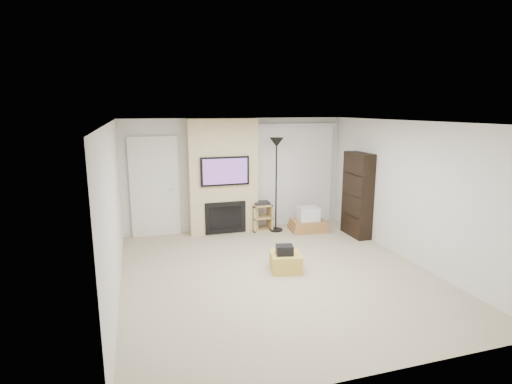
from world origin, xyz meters
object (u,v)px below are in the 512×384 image
object	(u,v)px
ottoman	(286,262)
box_stack	(308,222)
floor_lamp	(276,158)
bookshelf	(357,195)
av_stand	(261,215)

from	to	relation	value
ottoman	box_stack	world-z (taller)	box_stack
ottoman	box_stack	distance (m)	2.37
floor_lamp	bookshelf	xyz separation A→B (m)	(1.55, -0.82, -0.74)
ottoman	bookshelf	xyz separation A→B (m)	(2.15, 1.37, 0.75)
floor_lamp	bookshelf	world-z (taller)	floor_lamp
av_stand	floor_lamp	bearing A→B (deg)	-26.03
ottoman	box_stack	xyz separation A→B (m)	(1.30, 1.98, 0.05)
av_stand	ottoman	bearing A→B (deg)	-97.36
floor_lamp	box_stack	world-z (taller)	floor_lamp
ottoman	av_stand	world-z (taller)	av_stand
ottoman	box_stack	size ratio (longest dim) A/B	0.58
floor_lamp	box_stack	xyz separation A→B (m)	(0.70, -0.21, -1.44)
floor_lamp	ottoman	bearing A→B (deg)	-105.34
av_stand	box_stack	distance (m)	1.07
floor_lamp	av_stand	bearing A→B (deg)	153.97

